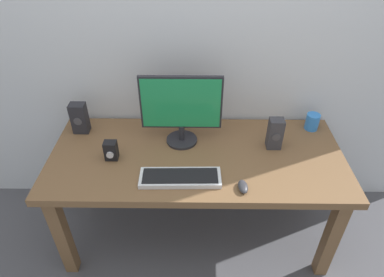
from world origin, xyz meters
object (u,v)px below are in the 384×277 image
object	(u,v)px
mouse	(243,187)
speaker_left	(80,118)
coffee_mug	(312,122)
desk	(197,166)
monitor	(181,108)
audio_controller	(111,151)
keyboard_primary	(180,178)
speaker_right	(275,134)

from	to	relation	value
mouse	speaker_left	world-z (taller)	speaker_left
coffee_mug	desk	bearing A→B (deg)	-159.71
desk	monitor	size ratio (longest dim) A/B	3.63
monitor	speaker_left	bearing A→B (deg)	172.14
desk	audio_controller	world-z (taller)	audio_controller
monitor	coffee_mug	world-z (taller)	monitor
mouse	speaker_left	bearing A→B (deg)	148.28
audio_controller	monitor	bearing A→B (deg)	24.33
audio_controller	coffee_mug	distance (m)	1.30
desk	audio_controller	size ratio (longest dim) A/B	14.81
speaker_left	coffee_mug	xyz separation A→B (m)	(1.51, 0.05, -0.05)
monitor	mouse	bearing A→B (deg)	-51.39
keyboard_primary	speaker_left	xyz separation A→B (m)	(-0.66, 0.45, 0.09)
keyboard_primary	mouse	size ratio (longest dim) A/B	4.53
desk	keyboard_primary	bearing A→B (deg)	-112.51
mouse	coffee_mug	size ratio (longest dim) A/B	0.91
audio_controller	speaker_right	bearing A→B (deg)	7.27
monitor	keyboard_primary	xyz separation A→B (m)	(0.00, -0.36, -0.23)
coffee_mug	keyboard_primary	bearing A→B (deg)	-149.60
desk	mouse	distance (m)	0.39
speaker_right	coffee_mug	world-z (taller)	speaker_right
mouse	desk	bearing A→B (deg)	126.50
speaker_left	mouse	bearing A→B (deg)	-27.36
keyboard_primary	mouse	xyz separation A→B (m)	(0.34, -0.07, 0.00)
monitor	keyboard_primary	world-z (taller)	monitor
mouse	keyboard_primary	bearing A→B (deg)	164.45
speaker_right	speaker_left	size ratio (longest dim) A/B	0.97
mouse	audio_controller	bearing A→B (deg)	157.66
monitor	mouse	world-z (taller)	monitor
keyboard_primary	speaker_right	distance (m)	0.64
mouse	audio_controller	distance (m)	0.78
monitor	speaker_right	xyz separation A→B (m)	(0.57, -0.06, -0.14)
monitor	mouse	xyz separation A→B (m)	(0.34, -0.43, -0.22)
desk	coffee_mug	world-z (taller)	coffee_mug
mouse	speaker_right	size ratio (longest dim) A/B	0.50
desk	speaker_left	distance (m)	0.81
speaker_left	coffee_mug	world-z (taller)	speaker_left
speaker_left	desk	bearing A→B (deg)	-17.18
desk	keyboard_primary	distance (m)	0.26
coffee_mug	mouse	bearing A→B (deg)	-132.26
speaker_right	coffee_mug	xyz separation A→B (m)	(0.29, 0.20, -0.05)
audio_controller	coffee_mug	xyz separation A→B (m)	(1.26, 0.32, -0.00)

